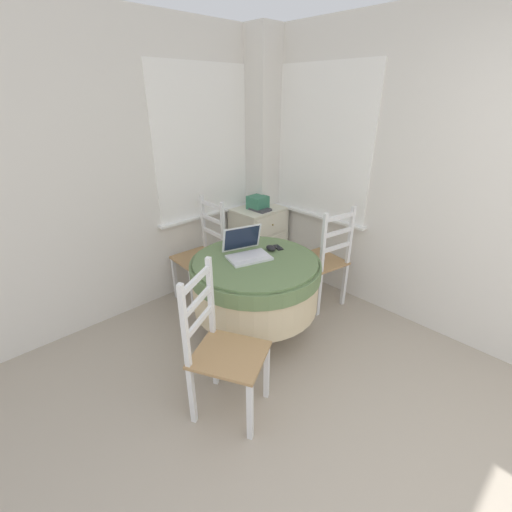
{
  "coord_description": "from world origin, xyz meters",
  "views": [
    {
      "loc": [
        -1.0,
        0.36,
        1.92
      ],
      "look_at": [
        0.85,
        2.3,
        0.66
      ],
      "focal_mm": 24.0,
      "sensor_mm": 36.0,
      "label": 1
    }
  ],
  "objects_px": {
    "round_dining_table": "(255,280)",
    "dining_chair_near_back_window": "(203,254)",
    "dining_chair_near_right_window": "(324,261)",
    "dining_chair_camera_near": "(222,351)",
    "laptop": "(247,251)",
    "corner_cabinet": "(258,240)",
    "computer_mouse": "(271,248)",
    "storage_box": "(258,203)",
    "book_on_cabinet": "(260,209)",
    "cell_phone": "(278,247)"
  },
  "relations": [
    {
      "from": "round_dining_table",
      "to": "dining_chair_near_back_window",
      "type": "relative_size",
      "value": 1.04
    },
    {
      "from": "dining_chair_near_right_window",
      "to": "dining_chair_near_back_window",
      "type": "bearing_deg",
      "value": 129.55
    },
    {
      "from": "round_dining_table",
      "to": "dining_chair_camera_near",
      "type": "height_order",
      "value": "dining_chair_camera_near"
    },
    {
      "from": "laptop",
      "to": "corner_cabinet",
      "type": "relative_size",
      "value": 0.52
    },
    {
      "from": "round_dining_table",
      "to": "laptop",
      "type": "distance_m",
      "value": 0.26
    },
    {
      "from": "dining_chair_near_back_window",
      "to": "corner_cabinet",
      "type": "relative_size",
      "value": 1.31
    },
    {
      "from": "computer_mouse",
      "to": "dining_chair_near_right_window",
      "type": "xyz_separation_m",
      "value": [
        0.6,
        -0.14,
        -0.27
      ]
    },
    {
      "from": "laptop",
      "to": "dining_chair_near_right_window",
      "type": "bearing_deg",
      "value": -13.6
    },
    {
      "from": "laptop",
      "to": "dining_chair_near_right_window",
      "type": "distance_m",
      "value": 0.89
    },
    {
      "from": "round_dining_table",
      "to": "storage_box",
      "type": "relative_size",
      "value": 5.72
    },
    {
      "from": "round_dining_table",
      "to": "dining_chair_camera_near",
      "type": "relative_size",
      "value": 1.04
    },
    {
      "from": "computer_mouse",
      "to": "corner_cabinet",
      "type": "xyz_separation_m",
      "value": [
        0.65,
        0.82,
        -0.36
      ]
    },
    {
      "from": "round_dining_table",
      "to": "book_on_cabinet",
      "type": "xyz_separation_m",
      "value": [
        0.81,
        0.77,
        0.26
      ]
    },
    {
      "from": "laptop",
      "to": "dining_chair_near_right_window",
      "type": "height_order",
      "value": "dining_chair_near_right_window"
    },
    {
      "from": "dining_chair_near_right_window",
      "to": "corner_cabinet",
      "type": "relative_size",
      "value": 1.31
    },
    {
      "from": "dining_chair_camera_near",
      "to": "corner_cabinet",
      "type": "distance_m",
      "value": 2.03
    },
    {
      "from": "computer_mouse",
      "to": "storage_box",
      "type": "relative_size",
      "value": 0.52
    },
    {
      "from": "dining_chair_camera_near",
      "to": "corner_cabinet",
      "type": "bearing_deg",
      "value": 39.42
    },
    {
      "from": "dining_chair_near_back_window",
      "to": "cell_phone",
      "type": "bearing_deg",
      "value": -72.31
    },
    {
      "from": "laptop",
      "to": "cell_phone",
      "type": "height_order",
      "value": "laptop"
    },
    {
      "from": "corner_cabinet",
      "to": "round_dining_table",
      "type": "bearing_deg",
      "value": -135.32
    },
    {
      "from": "laptop",
      "to": "dining_chair_near_back_window",
      "type": "distance_m",
      "value": 0.78
    },
    {
      "from": "cell_phone",
      "to": "dining_chair_near_back_window",
      "type": "height_order",
      "value": "dining_chair_near_back_window"
    },
    {
      "from": "laptop",
      "to": "storage_box",
      "type": "height_order",
      "value": "laptop"
    },
    {
      "from": "round_dining_table",
      "to": "computer_mouse",
      "type": "height_order",
      "value": "computer_mouse"
    },
    {
      "from": "laptop",
      "to": "storage_box",
      "type": "xyz_separation_m",
      "value": [
        0.83,
        0.73,
        0.08
      ]
    },
    {
      "from": "cell_phone",
      "to": "computer_mouse",
      "type": "bearing_deg",
      "value": -179.71
    },
    {
      "from": "cell_phone",
      "to": "corner_cabinet",
      "type": "bearing_deg",
      "value": 55.52
    },
    {
      "from": "computer_mouse",
      "to": "corner_cabinet",
      "type": "bearing_deg",
      "value": 51.6
    },
    {
      "from": "laptop",
      "to": "cell_phone",
      "type": "xyz_separation_m",
      "value": [
        0.31,
        -0.06,
        -0.05
      ]
    },
    {
      "from": "laptop",
      "to": "computer_mouse",
      "type": "distance_m",
      "value": 0.23
    },
    {
      "from": "storage_box",
      "to": "computer_mouse",
      "type": "bearing_deg",
      "value": -127.61
    },
    {
      "from": "computer_mouse",
      "to": "dining_chair_near_right_window",
      "type": "distance_m",
      "value": 0.67
    },
    {
      "from": "computer_mouse",
      "to": "book_on_cabinet",
      "type": "xyz_separation_m",
      "value": [
        0.6,
        0.74,
        0.04
      ]
    },
    {
      "from": "computer_mouse",
      "to": "dining_chair_near_back_window",
      "type": "bearing_deg",
      "value": 101.73
    },
    {
      "from": "computer_mouse",
      "to": "storage_box",
      "type": "height_order",
      "value": "storage_box"
    },
    {
      "from": "dining_chair_near_back_window",
      "to": "corner_cabinet",
      "type": "xyz_separation_m",
      "value": [
        0.82,
        0.04,
        -0.09
      ]
    },
    {
      "from": "book_on_cabinet",
      "to": "computer_mouse",
      "type": "bearing_deg",
      "value": -128.95
    },
    {
      "from": "dining_chair_camera_near",
      "to": "corner_cabinet",
      "type": "height_order",
      "value": "dining_chair_camera_near"
    },
    {
      "from": "cell_phone",
      "to": "book_on_cabinet",
      "type": "bearing_deg",
      "value": 55.37
    },
    {
      "from": "laptop",
      "to": "corner_cabinet",
      "type": "bearing_deg",
      "value": 41.0
    },
    {
      "from": "book_on_cabinet",
      "to": "cell_phone",
      "type": "bearing_deg",
      "value": -124.63
    },
    {
      "from": "cell_phone",
      "to": "corner_cabinet",
      "type": "distance_m",
      "value": 1.05
    },
    {
      "from": "dining_chair_near_right_window",
      "to": "cell_phone",
      "type": "bearing_deg",
      "value": 165.12
    },
    {
      "from": "round_dining_table",
      "to": "corner_cabinet",
      "type": "xyz_separation_m",
      "value": [
        0.87,
        0.86,
        -0.15
      ]
    },
    {
      "from": "dining_chair_camera_near",
      "to": "storage_box",
      "type": "distance_m",
      "value": 2.01
    },
    {
      "from": "round_dining_table",
      "to": "dining_chair_camera_near",
      "type": "bearing_deg",
      "value": -148.42
    },
    {
      "from": "round_dining_table",
      "to": "dining_chair_camera_near",
      "type": "xyz_separation_m",
      "value": [
        -0.7,
        -0.43,
        -0.06
      ]
    },
    {
      "from": "dining_chair_near_back_window",
      "to": "storage_box",
      "type": "bearing_deg",
      "value": 0.56
    },
    {
      "from": "cell_phone",
      "to": "dining_chair_near_right_window",
      "type": "relative_size",
      "value": 0.12
    }
  ]
}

